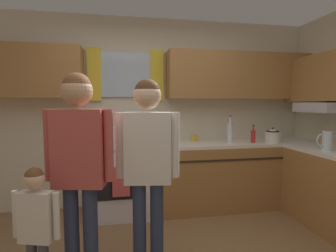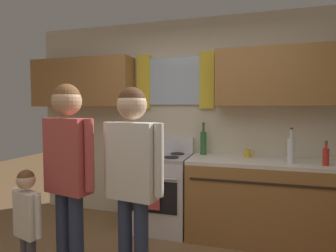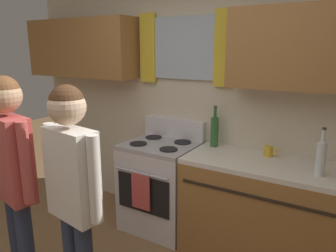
# 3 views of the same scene
# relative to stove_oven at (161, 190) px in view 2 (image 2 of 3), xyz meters

# --- Properties ---
(back_wall_unit) EXTENTS (4.60, 0.42, 2.60)m
(back_wall_unit) POSITION_rel_stove_oven_xyz_m (0.45, 0.28, 1.03)
(back_wall_unit) COLOR beige
(back_wall_unit) RESTS_ON ground
(stove_oven) EXTENTS (0.70, 0.67, 1.10)m
(stove_oven) POSITION_rel_stove_oven_xyz_m (0.00, 0.00, 0.00)
(stove_oven) COLOR silver
(stove_oven) RESTS_ON ground
(bottle_wine_green) EXTENTS (0.08, 0.08, 0.39)m
(bottle_wine_green) POSITION_rel_stove_oven_xyz_m (0.49, 0.19, 0.58)
(bottle_wine_green) COLOR #2D6633
(bottle_wine_green) RESTS_ON kitchen_counter_run
(bottle_tall_clear) EXTENTS (0.07, 0.07, 0.37)m
(bottle_tall_clear) POSITION_rel_stove_oven_xyz_m (1.45, -0.09, 0.57)
(bottle_tall_clear) COLOR silver
(bottle_tall_clear) RESTS_ON kitchen_counter_run
(bottle_sauce_red) EXTENTS (0.06, 0.06, 0.25)m
(bottle_sauce_red) POSITION_rel_stove_oven_xyz_m (1.76, -0.13, 0.53)
(bottle_sauce_red) COLOR red
(bottle_sauce_red) RESTS_ON kitchen_counter_run
(mug_mustard_yellow) EXTENTS (0.12, 0.08, 0.09)m
(mug_mustard_yellow) POSITION_rel_stove_oven_xyz_m (1.02, 0.16, 0.48)
(mug_mustard_yellow) COLOR gold
(mug_mustard_yellow) RESTS_ON kitchen_counter_run
(adult_holding_child) EXTENTS (0.50, 0.23, 1.65)m
(adult_holding_child) POSITION_rel_stove_oven_xyz_m (-0.31, -1.38, 0.57)
(adult_holding_child) COLOR #2D3856
(adult_holding_child) RESTS_ON ground
(adult_in_plaid) EXTENTS (0.50, 0.22, 1.62)m
(adult_in_plaid) POSITION_rel_stove_oven_xyz_m (0.21, -1.32, 0.55)
(adult_in_plaid) COLOR #2D3856
(adult_in_plaid) RESTS_ON ground
(small_child) EXTENTS (0.32, 0.16, 1.01)m
(small_child) POSITION_rel_stove_oven_xyz_m (-0.58, -1.52, 0.16)
(small_child) COLOR #4C4C56
(small_child) RESTS_ON ground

